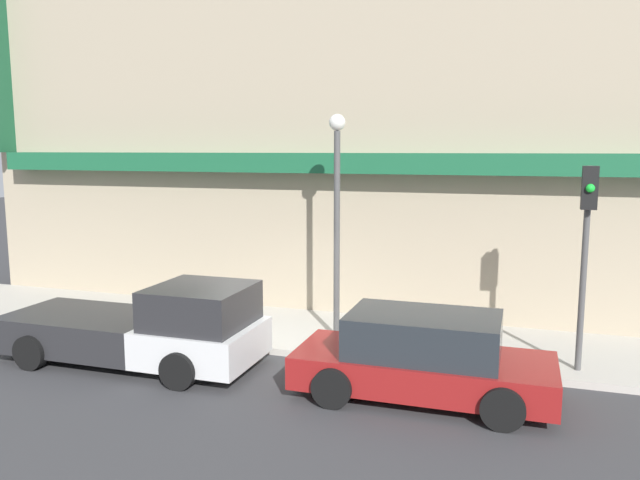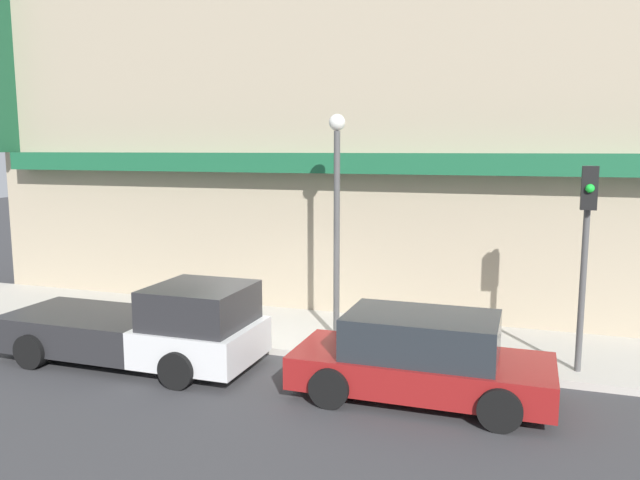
{
  "view_description": "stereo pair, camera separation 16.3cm",
  "coord_description": "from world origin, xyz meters",
  "views": [
    {
      "loc": [
        5.35,
        -11.93,
        4.39
      ],
      "look_at": [
        1.02,
        1.33,
        2.35
      ],
      "focal_mm": 35.0,
      "sensor_mm": 36.0,
      "label": 1
    },
    {
      "loc": [
        5.5,
        -11.88,
        4.39
      ],
      "look_at": [
        1.02,
        1.33,
        2.35
      ],
      "focal_mm": 35.0,
      "sensor_mm": 36.0,
      "label": 2
    }
  ],
  "objects": [
    {
      "name": "sidewalk",
      "position": [
        0.0,
        1.66,
        0.07
      ],
      "size": [
        36.0,
        3.33,
        0.15
      ],
      "color": "#B7B2A8",
      "rests_on": "ground"
    },
    {
      "name": "ground_plane",
      "position": [
        0.0,
        0.0,
        0.0
      ],
      "size": [
        80.0,
        80.0,
        0.0
      ],
      "primitive_type": "plane",
      "color": "#38383A"
    },
    {
      "name": "traffic_light",
      "position": [
        6.51,
        0.56,
        2.84
      ],
      "size": [
        0.28,
        0.42,
        3.94
      ],
      "color": "#4C4C4C",
      "rests_on": "sidewalk"
    },
    {
      "name": "pickup_truck",
      "position": [
        -1.82,
        -1.31,
        0.76
      ],
      "size": [
        5.43,
        2.24,
        1.73
      ],
      "rotation": [
        0.0,
        0.0,
        0.0
      ],
      "color": "silver",
      "rests_on": "ground"
    },
    {
      "name": "building",
      "position": [
        -0.01,
        4.81,
        4.51
      ],
      "size": [
        19.8,
        3.8,
        9.29
      ],
      "color": "tan",
      "rests_on": "ground"
    },
    {
      "name": "street_lamp",
      "position": [
        1.45,
        1.22,
        3.31
      ],
      "size": [
        0.36,
        0.36,
        4.99
      ],
      "color": "#4C4C4C",
      "rests_on": "sidewalk"
    },
    {
      "name": "fire_hydrant",
      "position": [
        2.74,
        0.67,
        0.44
      ],
      "size": [
        0.17,
        0.17,
        0.6
      ],
      "color": "#196633",
      "rests_on": "sidewalk"
    },
    {
      "name": "parked_car",
      "position": [
        3.8,
        -1.31,
        0.74
      ],
      "size": [
        4.52,
        2.06,
        1.53
      ],
      "rotation": [
        0.0,
        0.0,
        -0.01
      ],
      "color": "maroon",
      "rests_on": "ground"
    }
  ]
}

